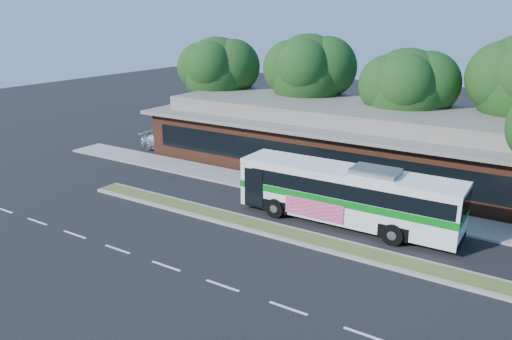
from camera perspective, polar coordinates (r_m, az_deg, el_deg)
The scene contains 10 objects.
ground at distance 24.24m, azimuth 3.20°, elevation -7.99°, with size 120.00×120.00×0.00m, color black.
median_strip at distance 24.69m, azimuth 3.90°, elevation -7.32°, with size 26.00×1.10×0.15m, color #465D27.
sidewalk at distance 29.54m, azimuth 9.32°, elevation -3.29°, with size 44.00×2.60×0.12m, color gray.
parking_lot at distance 42.15m, azimuth -11.62°, elevation 2.79°, with size 14.00×12.00×0.01m, color black.
plaza_building at distance 34.85m, azimuth 13.82°, elevation 3.19°, with size 33.20×11.20×4.45m.
tree_bg_a at distance 42.80m, azimuth -3.87°, elevation 11.31°, with size 6.47×5.80×8.63m.
tree_bg_b at distance 39.49m, azimuth 6.62°, elevation 11.13°, with size 6.69×6.00×9.00m.
tree_bg_c at distance 35.84m, azimuth 17.51°, elevation 8.93°, with size 6.24×5.60×8.26m.
transit_bus at distance 25.76m, azimuth 10.44°, elevation -2.40°, with size 11.47×2.80×3.21m.
sedan at distance 40.18m, azimuth -10.12°, elevation 3.14°, with size 1.87×4.60×1.33m, color silver.
Camera 1 is at (10.60, -19.17, 10.39)m, focal length 35.00 mm.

